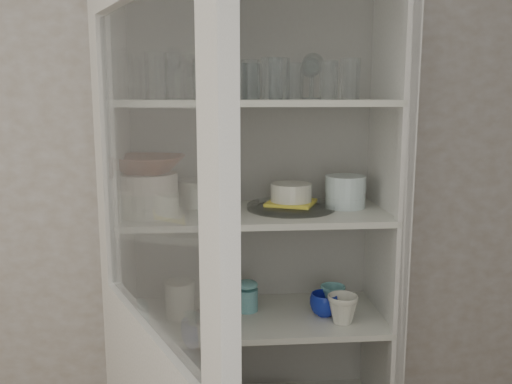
% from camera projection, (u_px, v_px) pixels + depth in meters
% --- Properties ---
extents(wall_back, '(3.60, 0.02, 2.60)m').
position_uv_depth(wall_back, '(202.00, 190.00, 2.18)').
color(wall_back, gray).
rests_on(wall_back, ground).
extents(pantry_cabinet, '(1.00, 0.45, 2.10)m').
position_uv_depth(pantry_cabinet, '(255.00, 288.00, 2.10)').
color(pantry_cabinet, '#B3B0A4').
rests_on(pantry_cabinet, floor).
extents(tumbler_0, '(0.08, 0.08, 0.15)m').
position_uv_depth(tumbler_0, '(156.00, 76.00, 1.72)').
color(tumbler_0, silver).
rests_on(tumbler_0, shelf_glass).
extents(tumbler_1, '(0.10, 0.10, 0.15)m').
position_uv_depth(tumbler_1, '(175.00, 77.00, 1.75)').
color(tumbler_1, silver).
rests_on(tumbler_1, shelf_glass).
extents(tumbler_2, '(0.09, 0.09, 0.13)m').
position_uv_depth(tumbler_2, '(203.00, 79.00, 1.73)').
color(tumbler_2, silver).
rests_on(tumbler_2, shelf_glass).
extents(tumbler_3, '(0.08, 0.08, 0.13)m').
position_uv_depth(tumbler_3, '(279.00, 79.00, 1.77)').
color(tumbler_3, silver).
rests_on(tumbler_3, shelf_glass).
extents(tumbler_4, '(0.07, 0.07, 0.14)m').
position_uv_depth(tumbler_4, '(272.00, 79.00, 1.78)').
color(tumbler_4, silver).
rests_on(tumbler_4, shelf_glass).
extents(tumbler_5, '(0.07, 0.07, 0.12)m').
position_uv_depth(tumbler_5, '(328.00, 80.00, 1.77)').
color(tumbler_5, silver).
rests_on(tumbler_5, shelf_glass).
extents(tumbler_6, '(0.08, 0.08, 0.14)m').
position_uv_depth(tumbler_6, '(350.00, 79.00, 1.81)').
color(tumbler_6, silver).
rests_on(tumbler_6, shelf_glass).
extents(tumbler_7, '(0.10, 0.10, 0.15)m').
position_uv_depth(tumbler_7, '(190.00, 77.00, 1.88)').
color(tumbler_7, silver).
rests_on(tumbler_7, shelf_glass).
extents(tumbler_8, '(0.10, 0.10, 0.15)m').
position_uv_depth(tumbler_8, '(207.00, 78.00, 1.85)').
color(tumbler_8, silver).
rests_on(tumbler_8, shelf_glass).
extents(tumbler_9, '(0.08, 0.08, 0.12)m').
position_uv_depth(tumbler_9, '(252.00, 81.00, 1.88)').
color(tumbler_9, silver).
rests_on(tumbler_9, shelf_glass).
extents(tumbler_10, '(0.08, 0.08, 0.13)m').
position_uv_depth(tumbler_10, '(295.00, 81.00, 1.89)').
color(tumbler_10, silver).
rests_on(tumbler_10, shelf_glass).
extents(tumbler_11, '(0.09, 0.09, 0.14)m').
position_uv_depth(tumbler_11, '(250.00, 80.00, 1.90)').
color(tumbler_11, silver).
rests_on(tumbler_11, shelf_glass).
extents(goblet_0, '(0.07, 0.07, 0.15)m').
position_uv_depth(goblet_0, '(185.00, 78.00, 1.94)').
color(goblet_0, silver).
rests_on(goblet_0, shelf_glass).
extents(goblet_1, '(0.08, 0.08, 0.19)m').
position_uv_depth(goblet_1, '(225.00, 73.00, 1.96)').
color(goblet_1, silver).
rests_on(goblet_1, shelf_glass).
extents(goblet_2, '(0.07, 0.07, 0.17)m').
position_uv_depth(goblet_2, '(311.00, 77.00, 2.01)').
color(goblet_2, silver).
rests_on(goblet_2, shelf_glass).
extents(goblet_3, '(0.08, 0.08, 0.19)m').
position_uv_depth(goblet_3, '(313.00, 74.00, 2.02)').
color(goblet_3, silver).
rests_on(goblet_3, shelf_glass).
extents(plate_stack_front, '(0.21, 0.21, 0.08)m').
position_uv_depth(plate_stack_front, '(149.00, 203.00, 1.90)').
color(plate_stack_front, beige).
rests_on(plate_stack_front, shelf_plates).
extents(plate_stack_back, '(0.21, 0.21, 0.10)m').
position_uv_depth(plate_stack_back, '(206.00, 192.00, 2.07)').
color(plate_stack_back, beige).
rests_on(plate_stack_back, shelf_plates).
extents(cream_bowl, '(0.24, 0.24, 0.06)m').
position_uv_depth(cream_bowl, '(148.00, 182.00, 1.88)').
color(cream_bowl, beige).
rests_on(cream_bowl, plate_stack_front).
extents(terracotta_bowl, '(0.31, 0.31, 0.06)m').
position_uv_depth(terracotta_bowl, '(147.00, 164.00, 1.87)').
color(terracotta_bowl, brown).
rests_on(terracotta_bowl, cream_bowl).
extents(glass_platter, '(0.35, 0.35, 0.02)m').
position_uv_depth(glass_platter, '(291.00, 207.00, 2.00)').
color(glass_platter, silver).
rests_on(glass_platter, shelf_plates).
extents(yellow_trivet, '(0.21, 0.21, 0.01)m').
position_uv_depth(yellow_trivet, '(291.00, 203.00, 2.00)').
color(yellow_trivet, yellow).
rests_on(yellow_trivet, glass_platter).
extents(white_ramekin, '(0.16, 0.16, 0.07)m').
position_uv_depth(white_ramekin, '(291.00, 192.00, 1.99)').
color(white_ramekin, beige).
rests_on(white_ramekin, yellow_trivet).
extents(grey_bowl_stack, '(0.15, 0.15, 0.12)m').
position_uv_depth(grey_bowl_stack, '(345.00, 192.00, 2.02)').
color(grey_bowl_stack, silver).
rests_on(grey_bowl_stack, shelf_plates).
extents(mug_blue, '(0.13, 0.13, 0.09)m').
position_uv_depth(mug_blue, '(324.00, 304.00, 2.03)').
color(mug_blue, navy).
rests_on(mug_blue, shelf_mugs).
extents(mug_teal, '(0.11, 0.11, 0.09)m').
position_uv_depth(mug_teal, '(333.00, 297.00, 2.09)').
color(mug_teal, teal).
rests_on(mug_teal, shelf_mugs).
extents(mug_white, '(0.14, 0.14, 0.10)m').
position_uv_depth(mug_white, '(343.00, 309.00, 1.96)').
color(mug_white, beige).
rests_on(mug_white, shelf_mugs).
extents(teal_jar, '(0.09, 0.09, 0.10)m').
position_uv_depth(teal_jar, '(247.00, 297.00, 2.07)').
color(teal_jar, teal).
rests_on(teal_jar, shelf_mugs).
extents(measuring_cups, '(0.09, 0.09, 0.04)m').
position_uv_depth(measuring_cups, '(207.00, 317.00, 1.97)').
color(measuring_cups, '#AAA8AF').
rests_on(measuring_cups, shelf_mugs).
extents(white_canister, '(0.14, 0.14, 0.13)m').
position_uv_depth(white_canister, '(180.00, 299.00, 2.02)').
color(white_canister, beige).
rests_on(white_canister, shelf_mugs).
extents(tumbler_12, '(0.06, 0.06, 0.12)m').
position_uv_depth(tumbler_12, '(239.00, 81.00, 1.88)').
color(tumbler_12, silver).
rests_on(tumbler_12, shelf_glass).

